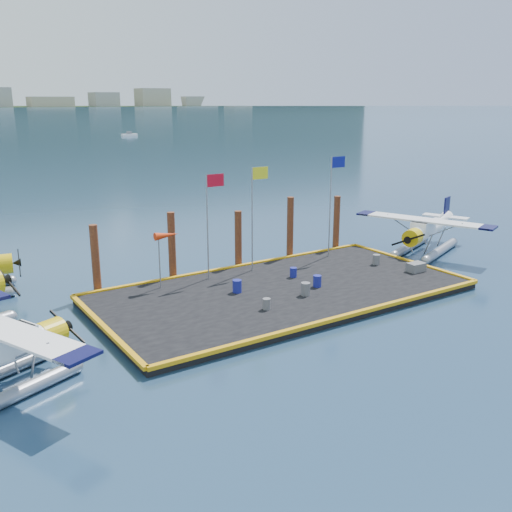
{
  "coord_description": "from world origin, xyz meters",
  "views": [
    {
      "loc": [
        -17.38,
        -24.02,
        10.39
      ],
      "look_at": [
        -0.4,
        2.0,
        1.85
      ],
      "focal_mm": 40.0,
      "sensor_mm": 36.0,
      "label": 1
    }
  ],
  "objects_px": {
    "drum_4": "(376,260)",
    "flagpole_blue": "(333,191)",
    "drum_1": "(305,289)",
    "drum_5": "(293,272)",
    "seaplane_d": "(424,233)",
    "flagpole_yellow": "(255,203)",
    "crate": "(416,267)",
    "piling_0": "(96,261)",
    "piling_1": "(172,248)",
    "drum_0": "(237,286)",
    "drum_2": "(317,281)",
    "piling_2": "(238,241)",
    "piling_4": "(336,225)",
    "piling_3": "(290,229)",
    "windsock": "(167,237)",
    "drum_3": "(267,304)",
    "flagpole_red": "(210,210)"
  },
  "relations": [
    {
      "from": "drum_4",
      "to": "flagpole_blue",
      "type": "relative_size",
      "value": 0.1
    },
    {
      "from": "drum_1",
      "to": "drum_5",
      "type": "height_order",
      "value": "drum_1"
    },
    {
      "from": "seaplane_d",
      "to": "flagpole_yellow",
      "type": "distance_m",
      "value": 13.24
    },
    {
      "from": "seaplane_d",
      "to": "crate",
      "type": "bearing_deg",
      "value": 104.94
    },
    {
      "from": "piling_0",
      "to": "piling_1",
      "type": "bearing_deg",
      "value": 0.0
    },
    {
      "from": "seaplane_d",
      "to": "drum_0",
      "type": "distance_m",
      "value": 15.86
    },
    {
      "from": "drum_2",
      "to": "piling_2",
      "type": "height_order",
      "value": "piling_2"
    },
    {
      "from": "piling_1",
      "to": "piling_2",
      "type": "xyz_separation_m",
      "value": [
        4.5,
        0.0,
        -0.2
      ]
    },
    {
      "from": "piling_4",
      "to": "piling_0",
      "type": "bearing_deg",
      "value": 180.0
    },
    {
      "from": "drum_2",
      "to": "piling_3",
      "type": "distance_m",
      "value": 6.89
    },
    {
      "from": "flagpole_blue",
      "to": "windsock",
      "type": "bearing_deg",
      "value": 180.0
    },
    {
      "from": "windsock",
      "to": "drum_3",
      "type": "bearing_deg",
      "value": -67.1
    },
    {
      "from": "seaplane_d",
      "to": "piling_3",
      "type": "xyz_separation_m",
      "value": [
        -8.93,
        3.58,
        0.69
      ]
    },
    {
      "from": "drum_5",
      "to": "flagpole_red",
      "type": "distance_m",
      "value": 6.03
    },
    {
      "from": "crate",
      "to": "piling_2",
      "type": "relative_size",
      "value": 0.28
    },
    {
      "from": "piling_3",
      "to": "piling_4",
      "type": "distance_m",
      "value": 4.0
    },
    {
      "from": "flagpole_blue",
      "to": "piling_0",
      "type": "height_order",
      "value": "flagpole_blue"
    },
    {
      "from": "drum_2",
      "to": "drum_3",
      "type": "height_order",
      "value": "drum_2"
    },
    {
      "from": "flagpole_red",
      "to": "flagpole_yellow",
      "type": "distance_m",
      "value": 3.0
    },
    {
      "from": "drum_4",
      "to": "flagpole_blue",
      "type": "xyz_separation_m",
      "value": [
        -1.02,
        3.16,
        3.97
      ]
    },
    {
      "from": "crate",
      "to": "drum_4",
      "type": "bearing_deg",
      "value": 111.31
    },
    {
      "from": "drum_2",
      "to": "piling_1",
      "type": "bearing_deg",
      "value": 133.25
    },
    {
      "from": "piling_2",
      "to": "piling_0",
      "type": "bearing_deg",
      "value": 180.0
    },
    {
      "from": "drum_1",
      "to": "drum_3",
      "type": "height_order",
      "value": "drum_1"
    },
    {
      "from": "drum_2",
      "to": "piling_4",
      "type": "xyz_separation_m",
      "value": [
        6.68,
        6.19,
        1.28
      ]
    },
    {
      "from": "piling_1",
      "to": "seaplane_d",
      "type": "bearing_deg",
      "value": -11.62
    },
    {
      "from": "drum_2",
      "to": "flagpole_red",
      "type": "relative_size",
      "value": 0.11
    },
    {
      "from": "seaplane_d",
      "to": "drum_0",
      "type": "relative_size",
      "value": 13.46
    },
    {
      "from": "seaplane_d",
      "to": "drum_4",
      "type": "relative_size",
      "value": 14.51
    },
    {
      "from": "drum_4",
      "to": "piling_1",
      "type": "distance_m",
      "value": 12.72
    },
    {
      "from": "drum_4",
      "to": "piling_0",
      "type": "distance_m",
      "value": 16.95
    },
    {
      "from": "drum_3",
      "to": "drum_4",
      "type": "relative_size",
      "value": 0.87
    },
    {
      "from": "flagpole_red",
      "to": "piling_2",
      "type": "bearing_deg",
      "value": 29.8
    },
    {
      "from": "drum_0",
      "to": "piling_4",
      "type": "xyz_separation_m",
      "value": [
        10.88,
        4.58,
        1.26
      ]
    },
    {
      "from": "seaplane_d",
      "to": "drum_2",
      "type": "bearing_deg",
      "value": 80.71
    },
    {
      "from": "drum_1",
      "to": "flagpole_blue",
      "type": "height_order",
      "value": "flagpole_blue"
    },
    {
      "from": "drum_5",
      "to": "flagpole_yellow",
      "type": "height_order",
      "value": "flagpole_yellow"
    },
    {
      "from": "piling_1",
      "to": "piling_3",
      "type": "xyz_separation_m",
      "value": [
        8.5,
        0.0,
        0.05
      ]
    },
    {
      "from": "windsock",
      "to": "piling_0",
      "type": "xyz_separation_m",
      "value": [
        -3.47,
        1.6,
        -1.23
      ]
    },
    {
      "from": "piling_1",
      "to": "drum_5",
      "type": "bearing_deg",
      "value": -35.05
    },
    {
      "from": "flagpole_blue",
      "to": "piling_1",
      "type": "height_order",
      "value": "flagpole_blue"
    },
    {
      "from": "drum_5",
      "to": "drum_0",
      "type": "bearing_deg",
      "value": -172.67
    },
    {
      "from": "seaplane_d",
      "to": "windsock",
      "type": "height_order",
      "value": "windsock"
    },
    {
      "from": "crate",
      "to": "piling_3",
      "type": "relative_size",
      "value": 0.25
    },
    {
      "from": "flagpole_red",
      "to": "drum_2",
      "type": "bearing_deg",
      "value": -48.12
    },
    {
      "from": "drum_2",
      "to": "drum_4",
      "type": "bearing_deg",
      "value": 13.58
    },
    {
      "from": "drum_3",
      "to": "flagpole_red",
      "type": "relative_size",
      "value": 0.09
    },
    {
      "from": "drum_2",
      "to": "drum_3",
      "type": "distance_m",
      "value": 4.54
    },
    {
      "from": "flagpole_yellow",
      "to": "windsock",
      "type": "height_order",
      "value": "flagpole_yellow"
    },
    {
      "from": "windsock",
      "to": "piling_4",
      "type": "distance_m",
      "value": 13.68
    }
  ]
}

